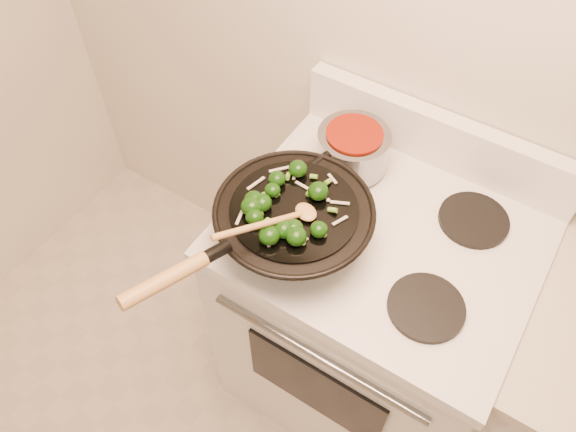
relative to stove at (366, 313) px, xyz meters
The scene contains 5 objects.
stove is the anchor object (origin of this frame).
wok 0.58m from the stove, 139.03° to the right, with size 0.39×0.62×0.19m.
stirfry 0.65m from the stove, 137.56° to the right, with size 0.25×0.27×0.04m.
wooden_spoon 0.67m from the stove, 128.97° to the right, with size 0.14×0.25×0.09m.
saucepan 0.57m from the stove, 141.23° to the left, with size 0.20×0.31×0.11m.
Camera 1 is at (-0.04, 0.32, 2.08)m, focal length 35.00 mm.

